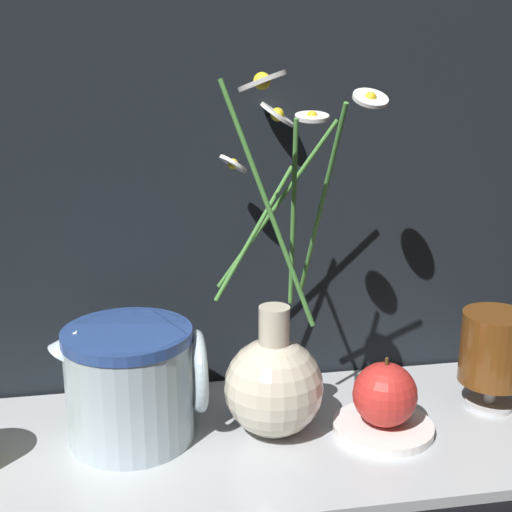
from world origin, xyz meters
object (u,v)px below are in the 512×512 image
tea_glass (494,350)px  orange_fruit (385,394)px  vase_with_flowers (274,374)px  ceramic_pitcher (131,379)px

tea_glass → orange_fruit: bearing=-167.0°
vase_with_flowers → orange_fruit: size_ratio=4.97×
vase_with_flowers → tea_glass: size_ratio=3.33×
ceramic_pitcher → tea_glass: 0.42m
ceramic_pitcher → orange_fruit: (0.28, -0.04, -0.02)m
ceramic_pitcher → orange_fruit: size_ratio=2.06×
tea_glass → ceramic_pitcher: bearing=179.5°
tea_glass → vase_with_flowers: bearing=-177.5°
ceramic_pitcher → tea_glass: size_ratio=1.38×
tea_glass → orange_fruit: tea_glass is taller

